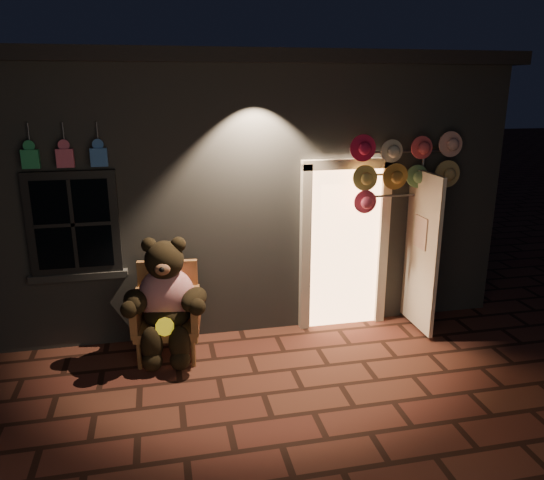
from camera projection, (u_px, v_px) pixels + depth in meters
name	position (u px, v px, depth m)	size (l,w,h in m)	color
ground	(263.00, 394.00, 5.46)	(60.00, 60.00, 0.00)	#552D20
shop_building	(216.00, 169.00, 8.71)	(7.30, 5.95, 3.51)	slate
wicker_armchair	(168.00, 310.00, 6.18)	(0.81, 0.75, 1.07)	olive
teddy_bear	(166.00, 300.00, 5.99)	(1.02, 0.84, 1.42)	#AE1222
hat_rack	(403.00, 170.00, 6.48)	(1.40, 0.22, 2.47)	#59595E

